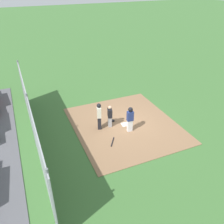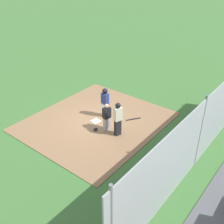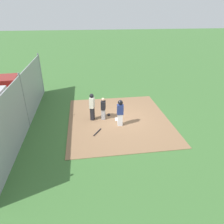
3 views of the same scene
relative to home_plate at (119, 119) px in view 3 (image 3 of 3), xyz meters
The scene contains 10 objects.
ground_plane 0.04m from the home_plate, ahead, with size 140.00×140.00×0.00m, color #3D6B33.
dirt_infield 0.03m from the home_plate, ahead, with size 7.20×6.40×0.03m, color #896647.
home_plate is the anchor object (origin of this frame).
catcher 1.24m from the home_plate, 103.42° to the right, with size 0.43×0.35×1.47m.
umpire 1.92m from the home_plate, 98.52° to the right, with size 0.44×0.37×1.78m.
runner 1.21m from the home_plate, ahead, with size 0.29×0.40×1.67m.
baseball_bat 2.04m from the home_plate, 46.88° to the right, with size 0.06×0.06×0.83m, color black.
catcher_mask 0.86m from the home_plate, 139.52° to the right, with size 0.24×0.20×0.12m, color black.
backstop_fence 5.79m from the home_plate, 90.00° to the right, with size 12.00×0.10×3.35m.
parked_car_red 10.66m from the home_plate, 126.56° to the right, with size 4.34×2.18×1.28m.
Camera 3 is at (11.45, -2.07, 6.37)m, focal length 32.68 mm.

